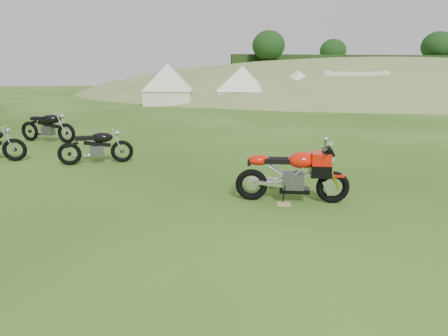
{
  "coord_description": "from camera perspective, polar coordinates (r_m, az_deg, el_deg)",
  "views": [
    {
      "loc": [
        -0.84,
        -5.98,
        2.23
      ],
      "look_at": [
        -0.02,
        0.4,
        0.58
      ],
      "focal_mm": 30.0,
      "sensor_mm": 36.0,
      "label": 1
    }
  ],
  "objects": [
    {
      "name": "hedgerow",
      "position": [
        52.31,
        21.4,
        10.99
      ],
      "size": [
        36.0,
        1.2,
        8.6
      ],
      "primitive_type": null,
      "color": "black",
      "rests_on": "ground"
    },
    {
      "name": "caravan",
      "position": [
        29.99,
        18.98,
        11.59
      ],
      "size": [
        5.3,
        3.22,
        2.31
      ],
      "primitive_type": null,
      "rotation": [
        0.0,
        0.0,
        -0.22
      ],
      "color": "silver",
      "rests_on": "ground"
    },
    {
      "name": "sport_motorcycle",
      "position": [
        6.63,
        10.38,
        -0.36
      ],
      "size": [
        1.94,
        0.9,
        1.13
      ],
      "primitive_type": null,
      "rotation": [
        0.0,
        0.0,
        -0.24
      ],
      "color": "red",
      "rests_on": "ground"
    },
    {
      "name": "tent_left",
      "position": [
        27.19,
        -8.48,
        12.44
      ],
      "size": [
        3.48,
        3.48,
        2.74
      ],
      "primitive_type": null,
      "rotation": [
        0.0,
        0.0,
        -0.1
      ],
      "color": "silver",
      "rests_on": "ground"
    },
    {
      "name": "hillside",
      "position": [
        52.31,
        21.4,
        10.99
      ],
      "size": [
        80.0,
        64.0,
        8.0
      ],
      "primitive_type": "ellipsoid",
      "color": "olive",
      "rests_on": "ground"
    },
    {
      "name": "vintage_moto_a",
      "position": [
        9.82,
        -18.98,
        3.23
      ],
      "size": [
        1.78,
        0.63,
        0.92
      ],
      "primitive_type": null,
      "rotation": [
        0.0,
        0.0,
        0.13
      ],
      "color": "black",
      "rests_on": "ground"
    },
    {
      "name": "ground",
      "position": [
        6.43,
        0.63,
        -5.86
      ],
      "size": [
        120.0,
        120.0,
        0.0
      ],
      "primitive_type": "plane",
      "color": "#244A10",
      "rests_on": "ground"
    },
    {
      "name": "vintage_moto_d",
      "position": [
        13.5,
        -25.35,
        5.8
      ],
      "size": [
        2.03,
        1.25,
        1.06
      ],
      "primitive_type": null,
      "rotation": [
        0.0,
        0.0,
        -0.42
      ],
      "color": "black",
      "rests_on": "ground"
    },
    {
      "name": "plywood_board",
      "position": [
        6.61,
        9.04,
        -5.41
      ],
      "size": [
        0.27,
        0.23,
        0.02
      ],
      "primitive_type": "cube",
      "rotation": [
        0.0,
        0.0,
        -0.15
      ],
      "color": "tan",
      "rests_on": "ground"
    },
    {
      "name": "tent_right",
      "position": [
        28.67,
        11.14,
        12.14
      ],
      "size": [
        3.72,
        3.72,
        2.45
      ],
      "primitive_type": null,
      "rotation": [
        0.0,
        0.0,
        0.41
      ],
      "color": "white",
      "rests_on": "ground"
    },
    {
      "name": "tent_mid",
      "position": [
        27.19,
        2.8,
        12.48
      ],
      "size": [
        3.87,
        3.87,
        2.65
      ],
      "primitive_type": null,
      "rotation": [
        0.0,
        0.0,
        -0.33
      ],
      "color": "white",
      "rests_on": "ground"
    }
  ]
}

